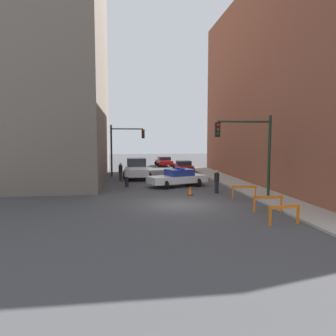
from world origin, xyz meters
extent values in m
plane|color=#424244|center=(0.00, 0.00, 0.00)|extent=(120.00, 120.00, 0.00)
cube|color=#9E998E|center=(6.20, 0.00, 0.06)|extent=(2.40, 44.00, 0.12)
cube|color=#6B6056|center=(-12.00, 14.00, 11.65)|extent=(14.00, 20.00, 23.30)
cube|color=brown|center=(13.40, 8.00, 8.48)|extent=(12.00, 28.00, 16.95)
cylinder|color=black|center=(5.90, 0.93, 2.72)|extent=(0.18, 0.18, 5.20)
cylinder|color=black|center=(4.20, 0.93, 4.92)|extent=(3.40, 0.12, 0.12)
cube|color=black|center=(2.50, 0.93, 4.42)|extent=(0.30, 0.22, 0.90)
sphere|color=red|center=(2.50, 0.78, 4.69)|extent=(0.18, 0.18, 0.18)
sphere|color=#4C3D0C|center=(2.50, 0.78, 4.42)|extent=(0.18, 0.18, 0.18)
sphere|color=#0C4219|center=(2.50, 0.78, 4.15)|extent=(0.18, 0.18, 0.18)
cylinder|color=black|center=(-4.40, 14.73, 2.60)|extent=(0.18, 0.18, 5.20)
cylinder|color=black|center=(-2.80, 14.73, 4.80)|extent=(3.20, 0.12, 0.12)
cube|color=black|center=(-1.20, 14.73, 4.30)|extent=(0.30, 0.22, 0.90)
sphere|color=red|center=(-1.20, 14.59, 4.57)|extent=(0.18, 0.18, 0.18)
sphere|color=#4C3D0C|center=(-1.20, 14.59, 4.30)|extent=(0.18, 0.18, 0.18)
sphere|color=#0C4219|center=(-1.20, 14.59, 4.03)|extent=(0.18, 0.18, 0.18)
cube|color=white|center=(1.04, 7.12, 0.60)|extent=(5.05, 3.31, 0.55)
cube|color=navy|center=(1.22, 7.18, 1.14)|extent=(2.40, 2.19, 0.52)
cylinder|color=black|center=(-0.05, 5.83, 0.33)|extent=(0.43, 0.70, 0.66)
cylinder|color=black|center=(-0.61, 7.44, 0.33)|extent=(0.43, 0.70, 0.66)
cylinder|color=black|center=(2.70, 6.80, 0.33)|extent=(0.43, 0.70, 0.66)
cylinder|color=black|center=(2.13, 8.41, 0.33)|extent=(0.43, 0.70, 0.66)
cube|color=#2633BF|center=(1.22, 7.18, 1.46)|extent=(0.65, 1.37, 0.12)
cube|color=silver|center=(-1.95, 12.83, 0.75)|extent=(2.04, 5.41, 0.70)
cube|color=#2D333D|center=(-1.94, 13.91, 1.50)|extent=(1.85, 1.74, 0.80)
cylinder|color=black|center=(-2.86, 14.51, 0.40)|extent=(0.80, 0.27, 0.80)
cylinder|color=black|center=(-1.02, 14.50, 0.40)|extent=(0.80, 0.27, 0.80)
cylinder|color=black|center=(-2.88, 11.16, 0.40)|extent=(0.80, 0.27, 0.80)
cylinder|color=black|center=(-1.04, 11.15, 0.40)|extent=(0.80, 0.27, 0.80)
cube|color=maroon|center=(3.60, 18.00, 0.57)|extent=(2.03, 4.39, 0.52)
cube|color=#232833|center=(3.59, 17.83, 1.07)|extent=(1.68, 1.89, 0.48)
cylinder|color=black|center=(2.84, 19.38, 0.31)|extent=(0.63, 0.25, 0.62)
cylinder|color=black|center=(4.50, 19.29, 0.31)|extent=(0.63, 0.25, 0.62)
cylinder|color=black|center=(2.70, 16.71, 0.31)|extent=(0.63, 0.25, 0.62)
cylinder|color=black|center=(4.35, 16.62, 0.31)|extent=(0.63, 0.25, 0.62)
cube|color=maroon|center=(2.35, 25.97, 0.57)|extent=(1.95, 4.36, 0.52)
cube|color=#232833|center=(2.35, 25.80, 1.07)|extent=(1.65, 1.86, 0.48)
cylinder|color=black|center=(1.47, 27.27, 0.31)|extent=(0.63, 0.24, 0.62)
cylinder|color=black|center=(3.13, 27.33, 0.31)|extent=(0.63, 0.24, 0.62)
cylinder|color=black|center=(1.57, 24.61, 0.31)|extent=(0.63, 0.24, 0.62)
cylinder|color=black|center=(3.22, 24.67, 0.31)|extent=(0.63, 0.24, 0.62)
cylinder|color=black|center=(-2.99, 7.52, 0.41)|extent=(0.38, 0.38, 0.82)
cylinder|color=#B2B2B7|center=(-2.99, 7.52, 1.13)|extent=(0.48, 0.48, 0.62)
sphere|color=tan|center=(-2.99, 7.52, 1.55)|extent=(0.29, 0.29, 0.22)
cylinder|color=#382D23|center=(-3.49, 11.14, 0.41)|extent=(0.31, 0.31, 0.82)
cylinder|color=black|center=(-3.49, 11.14, 1.13)|extent=(0.40, 0.40, 0.62)
sphere|color=tan|center=(-3.49, 11.14, 1.55)|extent=(0.24, 0.24, 0.22)
cylinder|color=black|center=(3.29, 3.62, 0.41)|extent=(0.37, 0.37, 0.82)
cylinder|color=black|center=(3.29, 3.62, 1.13)|extent=(0.48, 0.48, 0.62)
sphere|color=tan|center=(3.29, 3.62, 1.55)|extent=(0.29, 0.29, 0.22)
cube|color=orange|center=(3.89, -5.05, 0.83)|extent=(1.60, 0.23, 0.14)
cube|color=orange|center=(3.18, -5.13, 0.45)|extent=(0.07, 0.16, 0.90)
cube|color=orange|center=(4.61, -4.97, 0.45)|extent=(0.07, 0.16, 0.90)
cube|color=orange|center=(4.22, -2.65, 0.83)|extent=(1.60, 0.17, 0.14)
cube|color=orange|center=(3.50, -2.60, 0.45)|extent=(0.06, 0.16, 0.90)
cube|color=orange|center=(4.94, -2.71, 0.45)|extent=(0.06, 0.16, 0.90)
cube|color=orange|center=(4.32, 1.00, 0.83)|extent=(1.59, 0.27, 0.14)
cube|color=orange|center=(3.60, 1.09, 0.45)|extent=(0.07, 0.17, 0.90)
cube|color=orange|center=(5.03, 0.90, 0.45)|extent=(0.07, 0.17, 0.90)
cube|color=black|center=(1.29, 3.14, 0.02)|extent=(0.36, 0.36, 0.04)
cone|color=#F2600C|center=(1.29, 3.14, 0.35)|extent=(0.28, 0.28, 0.62)
camera|label=1|loc=(-3.30, -18.66, 3.94)|focal=35.00mm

